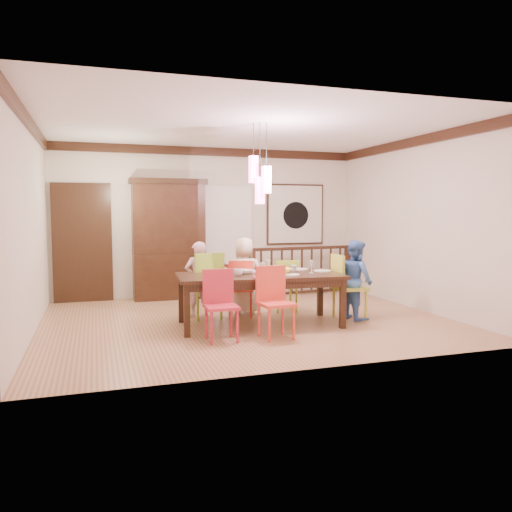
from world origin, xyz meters
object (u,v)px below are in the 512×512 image
object	(u,v)px
china_hutch	(169,239)
person_far_left	(198,279)
person_far_mid	(245,276)
person_end_right	(356,280)
chair_end_right	(350,282)
balustrade	(302,270)
chair_far_left	(205,281)
dining_table	(260,279)

from	to	relation	value
china_hutch	person_far_left	xyz separation A→B (m)	(0.19, -1.83, -0.54)
person_far_mid	person_end_right	world-z (taller)	person_far_mid
china_hutch	person_end_right	size ratio (longest dim) A/B	1.85
chair_end_right	balustrade	world-z (taller)	chair_end_right
balustrade	person_far_mid	size ratio (longest dim) A/B	1.86
china_hutch	person_far_left	size ratio (longest dim) A/B	1.91
chair_end_right	china_hutch	world-z (taller)	china_hutch
person_end_right	person_far_left	bearing A→B (deg)	63.83
chair_far_left	chair_end_right	xyz separation A→B (m)	(2.10, -0.73, -0.02)
chair_end_right	china_hutch	distance (m)	3.66
balustrade	person_far_left	distance (m)	2.82
chair_end_right	person_far_left	xyz separation A→B (m)	(-2.17, 0.91, 0.02)
chair_end_right	balustrade	bearing A→B (deg)	-1.09
chair_far_left	chair_end_right	world-z (taller)	chair_far_left
person_far_left	china_hutch	bearing A→B (deg)	-90.04
chair_far_left	person_far_mid	world-z (taller)	person_far_mid
dining_table	person_end_right	size ratio (longest dim) A/B	1.99
chair_far_left	balustrade	size ratio (longest dim) A/B	0.45
person_far_left	person_far_mid	size ratio (longest dim) A/B	0.96
chair_far_left	person_end_right	xyz separation A→B (m)	(2.20, -0.73, 0.02)
dining_table	chair_far_left	size ratio (longest dim) A/B	2.36
china_hutch	person_far_mid	size ratio (longest dim) A/B	1.82
chair_far_left	balustrade	world-z (taller)	chair_far_left
chair_end_right	person_far_left	world-z (taller)	person_far_left
dining_table	person_far_mid	size ratio (longest dim) A/B	1.96
chair_far_left	china_hutch	world-z (taller)	china_hutch
person_far_left	person_end_right	xyz separation A→B (m)	(2.27, -0.90, 0.02)
dining_table	china_hutch	world-z (taller)	china_hutch
dining_table	person_far_left	distance (m)	1.13
chair_far_left	person_far_left	size ratio (longest dim) A/B	0.87
chair_far_left	china_hutch	distance (m)	2.09
chair_end_right	person_far_mid	world-z (taller)	person_far_mid
balustrade	person_end_right	size ratio (longest dim) A/B	1.89
person_far_left	dining_table	bearing A→B (deg)	124.12
chair_end_right	balustrade	size ratio (longest dim) A/B	0.43
chair_end_right	person_far_left	distance (m)	2.35
dining_table	person_far_left	world-z (taller)	person_far_left
chair_far_left	chair_end_right	bearing A→B (deg)	151.84
person_far_left	chair_far_left	bearing A→B (deg)	104.84
dining_table	chair_far_left	distance (m)	0.96
dining_table	person_far_left	bearing A→B (deg)	135.04
person_far_left	chair_end_right	bearing A→B (deg)	151.17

